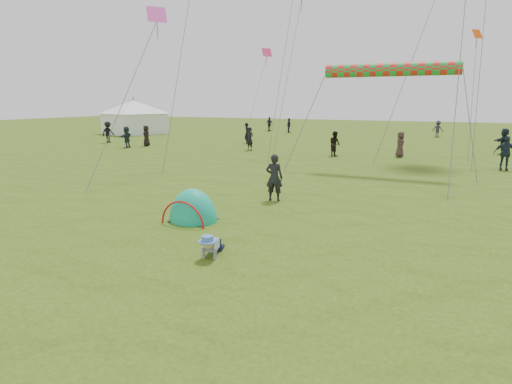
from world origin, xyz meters
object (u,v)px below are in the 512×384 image
at_px(crawling_toddler, 211,244).
at_px(standing_adult, 274,178).
at_px(popup_tent, 193,221).
at_px(event_marquee, 134,116).

height_order(crawling_toddler, standing_adult, standing_adult).
bearing_deg(popup_tent, crawling_toddler, -48.04).
height_order(popup_tent, event_marquee, event_marquee).
bearing_deg(crawling_toddler, standing_adult, 84.94).
bearing_deg(crawling_toddler, popup_tent, 119.35).
relative_size(crawling_toddler, event_marquee, 0.14).
bearing_deg(standing_adult, crawling_toddler, 87.95).
height_order(popup_tent, standing_adult, standing_adult).
bearing_deg(event_marquee, crawling_toddler, -26.72).
bearing_deg(popup_tent, event_marquee, 134.46).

